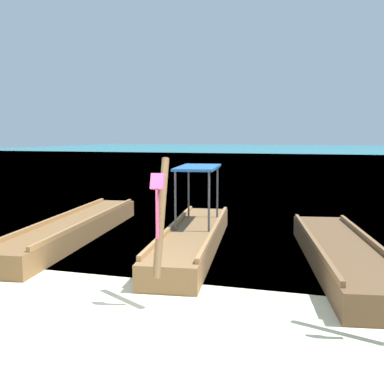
{
  "coord_description": "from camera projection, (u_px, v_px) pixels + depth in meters",
  "views": [
    {
      "loc": [
        2.65,
        -5.32,
        2.62
      ],
      "look_at": [
        0.0,
        4.01,
        1.38
      ],
      "focal_mm": 41.42,
      "sensor_mm": 36.0,
      "label": 1
    }
  ],
  "objects": [
    {
      "name": "ground",
      "position": [
        113.0,
        326.0,
        6.13
      ],
      "size": [
        120.0,
        120.0,
        0.0
      ],
      "primitive_type": "plane",
      "color": "beige"
    },
    {
      "name": "sea_water",
      "position": [
        299.0,
        153.0,
        65.31
      ],
      "size": [
        120.0,
        120.0,
        0.0
      ],
      "primitive_type": "plane",
      "color": "#147A89",
      "rests_on": "ground"
    },
    {
      "name": "longtail_boat_red_ribbon",
      "position": [
        75.0,
        229.0,
        11.29
      ],
      "size": [
        1.78,
        7.19,
        2.48
      ],
      "color": "brown",
      "rests_on": "ground"
    },
    {
      "name": "longtail_boat_pink_ribbon",
      "position": [
        193.0,
        236.0,
        10.19
      ],
      "size": [
        1.77,
        6.59,
        2.28
      ],
      "color": "brown",
      "rests_on": "ground"
    },
    {
      "name": "longtail_boat_blue_ribbon",
      "position": [
        342.0,
        254.0,
        8.87
      ],
      "size": [
        2.17,
        6.41,
        2.61
      ],
      "color": "brown",
      "rests_on": "ground"
    }
  ]
}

